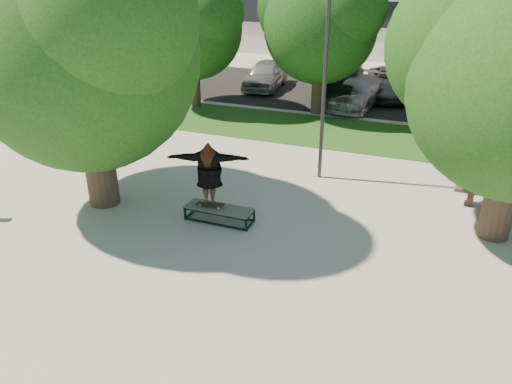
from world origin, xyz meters
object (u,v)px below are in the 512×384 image
at_px(car_silver_a, 266,74).
at_px(car_silver_b, 358,92).
at_px(tree_left, 82,42).
at_px(car_dark, 340,84).
at_px(lamppost, 325,78).
at_px(grind_box, 219,214).
at_px(car_grey, 392,83).

height_order(car_silver_a, car_silver_b, car_silver_a).
bearing_deg(tree_left, car_dark, 74.19).
height_order(lamppost, car_silver_a, lamppost).
bearing_deg(lamppost, car_dark, 98.98).
distance_m(grind_box, car_silver_b, 12.62).
distance_m(car_dark, car_silver_b, 1.24).
bearing_deg(tree_left, car_silver_a, 91.74).
relative_size(grind_box, car_silver_b, 0.39).
bearing_deg(lamppost, grind_box, -114.38).
distance_m(lamppost, car_silver_a, 12.23).
bearing_deg(car_grey, car_dark, -155.18).
bearing_deg(tree_left, car_silver_b, 69.29).
xyz_separation_m(lamppost, grind_box, (-1.71, -3.78, -2.96)).
bearing_deg(car_grey, grind_box, -110.60).
bearing_deg(car_grey, car_silver_b, -128.89).
xyz_separation_m(grind_box, car_dark, (0.21, 13.27, 0.59)).
relative_size(lamppost, grind_box, 3.39).
relative_size(car_grey, car_silver_b, 1.09).
distance_m(tree_left, car_dark, 14.39).
height_order(lamppost, car_silver_b, lamppost).
distance_m(lamppost, car_dark, 9.90).
distance_m(tree_left, car_silver_a, 14.90).
relative_size(grind_box, car_silver_a, 0.42).
height_order(lamppost, car_grey, lamppost).
bearing_deg(car_dark, tree_left, -109.28).
height_order(lamppost, car_dark, lamppost).
bearing_deg(car_silver_a, grind_box, -79.11).
height_order(tree_left, car_dark, tree_left).
bearing_deg(grind_box, lamppost, 65.62).
xyz_separation_m(tree_left, grind_box, (3.58, 0.12, -4.23)).
bearing_deg(car_dark, grind_box, -94.40).
distance_m(car_silver_a, car_dark, 4.36).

